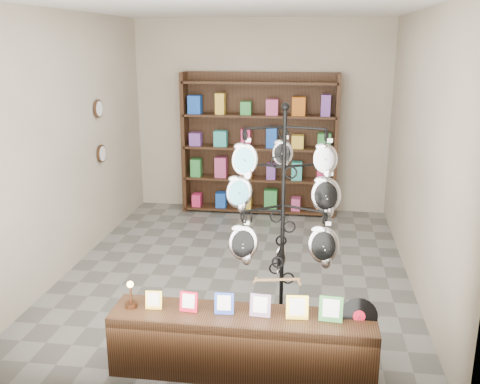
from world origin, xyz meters
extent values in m
plane|color=slate|center=(0.00, 0.00, 0.00)|extent=(5.00, 5.00, 0.00)
plane|color=#BCAC98|center=(0.00, 2.50, 1.50)|extent=(4.00, 0.00, 4.00)
plane|color=#BCAC98|center=(0.00, -2.50, 1.50)|extent=(4.00, 0.00, 4.00)
plane|color=#BCAC98|center=(-2.00, 0.00, 1.50)|extent=(0.00, 5.00, 5.00)
plane|color=#BCAC98|center=(2.00, 0.00, 1.50)|extent=(0.00, 5.00, 5.00)
plane|color=white|center=(0.00, 0.00, 3.00)|extent=(5.00, 5.00, 0.00)
cylinder|color=black|center=(0.61, -1.37, 0.02)|extent=(0.49, 0.49, 0.03)
cylinder|color=black|center=(0.61, -1.37, 1.05)|extent=(0.04, 0.04, 2.10)
sphere|color=black|center=(0.61, -1.37, 2.12)|extent=(0.07, 0.07, 0.07)
ellipsoid|color=silver|center=(0.58, -1.15, 0.66)|extent=(0.11, 0.05, 0.22)
cube|color=#A87146|center=(0.59, -1.67, 0.67)|extent=(0.40, 0.09, 0.04)
cube|color=black|center=(0.33, -2.06, 0.26)|extent=(2.15, 0.45, 0.53)
cube|color=yellow|center=(-0.40, -2.06, 0.61)|extent=(0.14, 0.05, 0.16)
cube|color=red|center=(-0.11, -2.06, 0.61)|extent=(0.15, 0.05, 0.17)
cube|color=#263FA5|center=(0.19, -2.06, 0.62)|extent=(0.16, 0.05, 0.18)
cube|color=#E54C33|center=(0.48, -2.06, 0.62)|extent=(0.17, 0.06, 0.19)
cube|color=yellow|center=(0.77, -2.06, 0.63)|extent=(0.18, 0.06, 0.19)
cube|color=#337233|center=(1.04, -2.05, 0.63)|extent=(0.19, 0.06, 0.20)
cylinder|color=black|center=(1.26, -2.00, 0.56)|extent=(0.29, 0.07, 0.29)
cylinder|color=red|center=(1.26, -2.01, 0.56)|extent=(0.10, 0.03, 0.10)
cylinder|color=#462514|center=(-0.59, -2.06, 0.55)|extent=(0.10, 0.10, 0.04)
cylinder|color=#462514|center=(-0.59, -2.06, 0.64)|extent=(0.02, 0.02, 0.14)
sphere|color=#FFBF59|center=(-0.59, -2.06, 0.73)|extent=(0.05, 0.05, 0.05)
cube|color=black|center=(0.00, 2.44, 1.10)|extent=(2.40, 0.04, 2.20)
cube|color=black|center=(-1.18, 2.28, 1.10)|extent=(0.06, 0.36, 2.20)
cube|color=black|center=(1.18, 2.28, 1.10)|extent=(0.06, 0.36, 2.20)
cube|color=black|center=(0.00, 2.28, 0.05)|extent=(2.36, 0.36, 0.04)
cube|color=black|center=(0.00, 2.28, 0.55)|extent=(2.36, 0.36, 0.03)
cube|color=black|center=(0.00, 2.28, 1.05)|extent=(2.36, 0.36, 0.04)
cube|color=black|center=(0.00, 2.28, 1.55)|extent=(2.36, 0.36, 0.04)
cube|color=black|center=(0.00, 2.28, 2.05)|extent=(2.36, 0.36, 0.04)
cylinder|color=black|center=(-1.97, 0.80, 1.80)|extent=(0.03, 0.24, 0.24)
cylinder|color=black|center=(-1.97, 0.80, 1.20)|extent=(0.03, 0.24, 0.24)
camera|label=1|loc=(0.86, -5.90, 2.66)|focal=40.00mm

